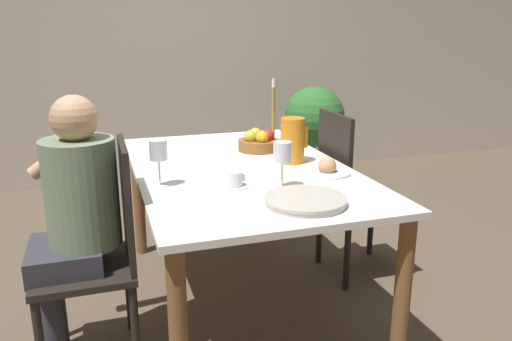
{
  "coord_description": "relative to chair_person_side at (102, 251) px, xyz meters",
  "views": [
    {
      "loc": [
        -0.68,
        -2.35,
        1.45
      ],
      "look_at": [
        0.0,
        -0.25,
        0.81
      ],
      "focal_mm": 35.0,
      "sensor_mm": 36.0,
      "label": 1
    }
  ],
  "objects": [
    {
      "name": "wine_glass_juice",
      "position": [
        0.78,
        -0.12,
        0.4
      ],
      "size": [
        0.08,
        0.08,
        0.21
      ],
      "color": "white",
      "rests_on": "dining_table"
    },
    {
      "name": "dining_table",
      "position": [
        0.7,
        0.27,
        0.15
      ],
      "size": [
        1.05,
        1.7,
        0.76
      ],
      "color": "white",
      "rests_on": "ground_plane"
    },
    {
      "name": "chair_opposite",
      "position": [
        1.41,
        0.39,
        0.0
      ],
      "size": [
        0.42,
        0.42,
        0.99
      ],
      "rotation": [
        0.0,
        0.0,
        -1.57
      ],
      "color": "black",
      "rests_on": "ground_plane"
    },
    {
      "name": "red_pitcher",
      "position": [
        0.99,
        0.27,
        0.36
      ],
      "size": [
        0.15,
        0.13,
        0.24
      ],
      "color": "orange",
      "rests_on": "dining_table"
    },
    {
      "name": "teacup_near_person",
      "position": [
        0.58,
        -0.04,
        0.28
      ],
      "size": [
        0.12,
        0.12,
        0.07
      ],
      "color": "silver",
      "rests_on": "dining_table"
    },
    {
      "name": "chair_person_side",
      "position": [
        0.0,
        0.0,
        0.0
      ],
      "size": [
        0.42,
        0.42,
        0.99
      ],
      "rotation": [
        0.0,
        0.0,
        1.57
      ],
      "color": "black",
      "rests_on": "ground_plane"
    },
    {
      "name": "serving_tray",
      "position": [
        0.8,
        -0.35,
        0.26
      ],
      "size": [
        0.33,
        0.33,
        0.03
      ],
      "color": "#B7B2A8",
      "rests_on": "dining_table"
    },
    {
      "name": "wall_back",
      "position": [
        0.7,
        2.75,
        0.78
      ],
      "size": [
        10.0,
        0.06,
        2.6
      ],
      "color": "beige",
      "rests_on": "ground_plane"
    },
    {
      "name": "candlestick_tall",
      "position": [
        1.07,
        0.8,
        0.4
      ],
      "size": [
        0.06,
        0.06,
        0.38
      ],
      "color": "olive",
      "rests_on": "dining_table"
    },
    {
      "name": "potted_plant",
      "position": [
        1.93,
        2.06,
        0.11
      ],
      "size": [
        0.55,
        0.55,
        0.94
      ],
      "color": "beige",
      "rests_on": "ground_plane"
    },
    {
      "name": "fruit_bowl",
      "position": [
        0.9,
        0.58,
        0.29
      ],
      "size": [
        0.24,
        0.24,
        0.12
      ],
      "color": "brown",
      "rests_on": "dining_table"
    },
    {
      "name": "person_seated",
      "position": [
        -0.09,
        0.02,
        0.19
      ],
      "size": [
        0.39,
        0.41,
        1.19
      ],
      "rotation": [
        0.0,
        0.0,
        1.57
      ],
      "color": "#33333D",
      "rests_on": "ground_plane"
    },
    {
      "name": "bread_plate",
      "position": [
        1.07,
        0.02,
        0.27
      ],
      "size": [
        0.23,
        0.23,
        0.09
      ],
      "color": "silver",
      "rests_on": "dining_table"
    },
    {
      "name": "ground_plane",
      "position": [
        0.7,
        0.27,
        -0.52
      ],
      "size": [
        20.0,
        20.0,
        0.0
      ],
      "primitive_type": "plane",
      "color": "brown"
    },
    {
      "name": "wine_glass_water",
      "position": [
        0.27,
        0.07,
        0.4
      ],
      "size": [
        0.08,
        0.08,
        0.21
      ],
      "color": "white",
      "rests_on": "dining_table"
    }
  ]
}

